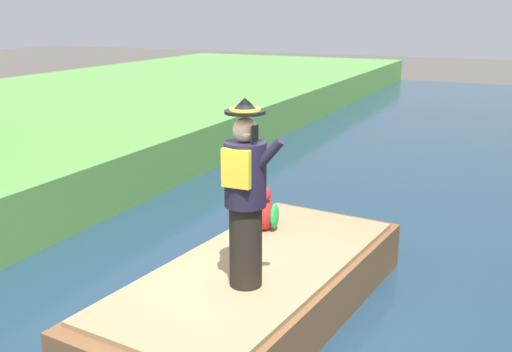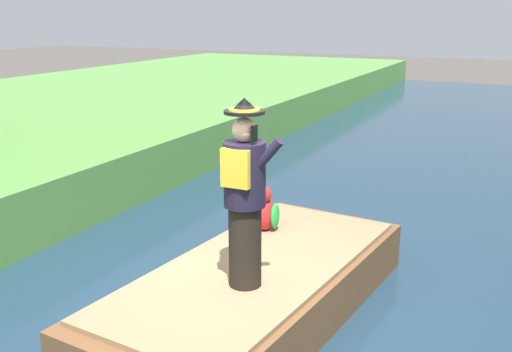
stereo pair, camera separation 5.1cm
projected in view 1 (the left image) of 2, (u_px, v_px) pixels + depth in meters
The scene contains 5 objects.
ground_plane at pixel (238, 343), 6.20m from camera, with size 80.00×80.00×0.00m, color #4C4742.
canal_water at pixel (238, 339), 6.19m from camera, with size 6.95×48.00×0.10m, color #1E384C.
boat at pixel (256, 290), 6.48m from camera, with size 2.21×4.36×0.61m.
person_pirate at pixel (246, 195), 5.66m from camera, with size 0.61×0.42×1.85m.
parrot_plush at pixel (264, 211), 7.32m from camera, with size 0.36×0.34×0.57m.
Camera 1 is at (2.52, -4.90, 3.33)m, focal length 42.04 mm.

